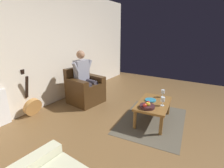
{
  "coord_description": "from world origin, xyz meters",
  "views": [
    {
      "loc": [
        2.79,
        0.39,
        1.7
      ],
      "look_at": [
        -0.19,
        -1.46,
        0.6
      ],
      "focal_mm": 26.71,
      "sensor_mm": 36.0,
      "label": 1
    }
  ],
  "objects_px": {
    "person_seated": "(85,76)",
    "coffee_table": "(154,105)",
    "wine_glass_near": "(163,92)",
    "wine_glass_far": "(163,100)",
    "decorative_dish": "(151,100)",
    "armchair": "(85,90)",
    "guitar": "(32,105)",
    "fruit_bowl": "(147,106)"
  },
  "relations": [
    {
      "from": "wine_glass_near",
      "to": "fruit_bowl",
      "type": "height_order",
      "value": "wine_glass_near"
    },
    {
      "from": "person_seated",
      "to": "wine_glass_far",
      "type": "bearing_deg",
      "value": 95.33
    },
    {
      "from": "armchair",
      "to": "coffee_table",
      "type": "relative_size",
      "value": 0.88
    },
    {
      "from": "person_seated",
      "to": "fruit_bowl",
      "type": "bearing_deg",
      "value": 87.24
    },
    {
      "from": "coffee_table",
      "to": "fruit_bowl",
      "type": "height_order",
      "value": "fruit_bowl"
    },
    {
      "from": "guitar",
      "to": "wine_glass_near",
      "type": "relative_size",
      "value": 6.32
    },
    {
      "from": "coffee_table",
      "to": "wine_glass_near",
      "type": "distance_m",
      "value": 0.42
    },
    {
      "from": "person_seated",
      "to": "wine_glass_far",
      "type": "height_order",
      "value": "person_seated"
    },
    {
      "from": "guitar",
      "to": "wine_glass_near",
      "type": "bearing_deg",
      "value": 122.84
    },
    {
      "from": "armchair",
      "to": "wine_glass_far",
      "type": "bearing_deg",
      "value": 95.28
    },
    {
      "from": "wine_glass_far",
      "to": "fruit_bowl",
      "type": "relative_size",
      "value": 0.62
    },
    {
      "from": "person_seated",
      "to": "coffee_table",
      "type": "relative_size",
      "value": 1.31
    },
    {
      "from": "wine_glass_far",
      "to": "fruit_bowl",
      "type": "bearing_deg",
      "value": -41.16
    },
    {
      "from": "armchair",
      "to": "wine_glass_far",
      "type": "height_order",
      "value": "armchair"
    },
    {
      "from": "coffee_table",
      "to": "armchair",
      "type": "bearing_deg",
      "value": -90.61
    },
    {
      "from": "wine_glass_near",
      "to": "fruit_bowl",
      "type": "bearing_deg",
      "value": -7.57
    },
    {
      "from": "person_seated",
      "to": "wine_glass_far",
      "type": "relative_size",
      "value": 7.71
    },
    {
      "from": "guitar",
      "to": "decorative_dish",
      "type": "height_order",
      "value": "guitar"
    },
    {
      "from": "guitar",
      "to": "decorative_dish",
      "type": "distance_m",
      "value": 2.46
    },
    {
      "from": "fruit_bowl",
      "to": "decorative_dish",
      "type": "bearing_deg",
      "value": -170.71
    },
    {
      "from": "wine_glass_far",
      "to": "decorative_dish",
      "type": "height_order",
      "value": "wine_glass_far"
    },
    {
      "from": "guitar",
      "to": "fruit_bowl",
      "type": "relative_size",
      "value": 3.63
    },
    {
      "from": "wine_glass_far",
      "to": "fruit_bowl",
      "type": "height_order",
      "value": "wine_glass_far"
    },
    {
      "from": "armchair",
      "to": "wine_glass_far",
      "type": "distance_m",
      "value": 1.95
    },
    {
      "from": "person_seated",
      "to": "guitar",
      "type": "xyz_separation_m",
      "value": [
        1.12,
        -0.5,
        -0.47
      ]
    },
    {
      "from": "guitar",
      "to": "decorative_dish",
      "type": "relative_size",
      "value": 4.57
    },
    {
      "from": "fruit_bowl",
      "to": "decorative_dish",
      "type": "distance_m",
      "value": 0.35
    },
    {
      "from": "person_seated",
      "to": "wine_glass_near",
      "type": "height_order",
      "value": "person_seated"
    },
    {
      "from": "armchair",
      "to": "person_seated",
      "type": "bearing_deg",
      "value": 90.0
    },
    {
      "from": "wine_glass_far",
      "to": "decorative_dish",
      "type": "distance_m",
      "value": 0.3
    },
    {
      "from": "coffee_table",
      "to": "fruit_bowl",
      "type": "relative_size",
      "value": 3.64
    },
    {
      "from": "coffee_table",
      "to": "wine_glass_near",
      "type": "bearing_deg",
      "value": 170.92
    },
    {
      "from": "person_seated",
      "to": "coffee_table",
      "type": "xyz_separation_m",
      "value": [
        0.02,
        1.74,
        -0.35
      ]
    },
    {
      "from": "person_seated",
      "to": "wine_glass_near",
      "type": "relative_size",
      "value": 8.27
    },
    {
      "from": "person_seated",
      "to": "fruit_bowl",
      "type": "height_order",
      "value": "person_seated"
    },
    {
      "from": "armchair",
      "to": "fruit_bowl",
      "type": "bearing_deg",
      "value": 87.26
    },
    {
      "from": "person_seated",
      "to": "decorative_dish",
      "type": "relative_size",
      "value": 5.99
    },
    {
      "from": "person_seated",
      "to": "armchair",
      "type": "bearing_deg",
      "value": -90.0
    },
    {
      "from": "person_seated",
      "to": "guitar",
      "type": "distance_m",
      "value": 1.31
    },
    {
      "from": "wine_glass_near",
      "to": "decorative_dish",
      "type": "xyz_separation_m",
      "value": [
        0.33,
        -0.15,
        -0.09
      ]
    },
    {
      "from": "person_seated",
      "to": "guitar",
      "type": "height_order",
      "value": "person_seated"
    },
    {
      "from": "wine_glass_near",
      "to": "decorative_dish",
      "type": "relative_size",
      "value": 0.72
    }
  ]
}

